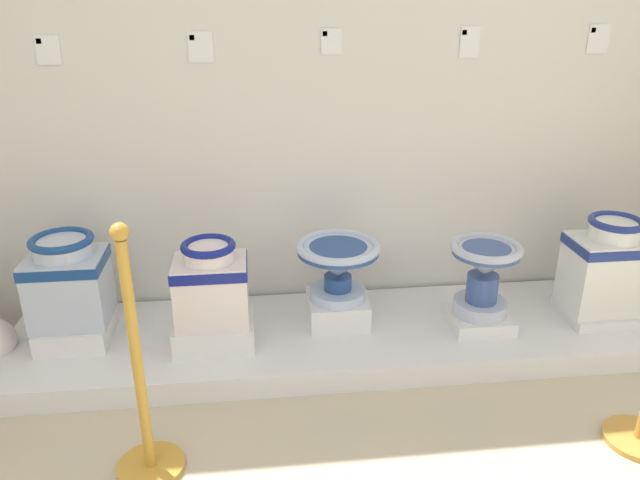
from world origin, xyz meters
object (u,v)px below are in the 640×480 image
plinth_block_slender_white (479,319)px  plinth_block_leftmost (599,312)px  info_placard_third (331,41)px  plinth_block_central_ornate (77,330)px  plinth_block_broad_patterned (337,309)px  info_placard_first (48,50)px  antique_toilet_leftmost (608,264)px  info_placard_second (200,47)px  stanchion_post_near_left (143,405)px  plinth_block_pale_glazed (215,331)px  info_placard_fifth (598,39)px  antique_toilet_slender_white (484,268)px  antique_toilet_central_ornate (68,278)px  info_placard_fourth (469,42)px  antique_toilet_pale_glazed (211,282)px  antique_toilet_broad_patterned (338,261)px

plinth_block_slender_white → plinth_block_leftmost: plinth_block_slender_white is taller
info_placard_third → plinth_block_central_ornate: bearing=-163.8°
plinth_block_broad_patterned → plinth_block_leftmost: 1.39m
plinth_block_leftmost → info_placard_first: 3.05m
plinth_block_slender_white → info_placard_first: bearing=167.1°
antique_toilet_leftmost → info_placard_second: 2.31m
plinth_block_slender_white → stanchion_post_near_left: stanchion_post_near_left is taller
plinth_block_pale_glazed → info_placard_fifth: (2.01, 0.49, 1.30)m
plinth_block_pale_glazed → stanchion_post_near_left: 0.75m
antique_toilet_slender_white → info_placard_fifth: size_ratio=2.63×
plinth_block_slender_white → info_placard_first: size_ratio=2.28×
antique_toilet_central_ornate → plinth_block_broad_patterned: 1.33m
antique_toilet_central_ornate → info_placard_first: (-0.03, 0.38, 1.01)m
plinth_block_pale_glazed → antique_toilet_slender_white: antique_toilet_slender_white is taller
antique_toilet_leftmost → antique_toilet_central_ornate: bearing=178.3°
antique_toilet_slender_white → stanchion_post_near_left: size_ratio=0.37×
plinth_block_leftmost → info_placard_third: info_placard_third is taller
plinth_block_slender_white → antique_toilet_leftmost: bearing=1.2°
info_placard_fifth → antique_toilet_slender_white: bearing=-145.1°
plinth_block_broad_patterned → info_placard_first: (-1.33, 0.34, 1.27)m
info_placard_fifth → info_placard_third: bearing=-180.0°
plinth_block_pale_glazed → antique_toilet_leftmost: bearing=0.9°
plinth_block_leftmost → info_placard_fifth: size_ratio=2.68×
plinth_block_central_ornate → info_placard_second: (0.67, 0.38, 1.29)m
antique_toilet_central_ornate → plinth_block_slender_white: (2.02, -0.09, -0.30)m
info_placard_fourth → antique_toilet_pale_glazed: bearing=-159.8°
antique_toilet_leftmost → info_placard_fifth: info_placard_fifth is taller
plinth_block_pale_glazed → antique_toilet_broad_patterned: 0.70m
antique_toilet_broad_patterned → info_placard_third: 1.08m
antique_toilet_broad_patterned → info_placard_second: (-0.63, 0.34, 1.01)m
info_placard_fifth → stanchion_post_near_left: (-2.23, -1.19, -1.18)m
antique_toilet_slender_white → info_placard_first: info_placard_first is taller
plinth_block_slender_white → stanchion_post_near_left: bearing=-155.2°
plinth_block_central_ornate → info_placard_third: info_placard_third is taller
antique_toilet_central_ornate → info_placard_fourth: size_ratio=2.86×
stanchion_post_near_left → info_placard_third: bearing=54.5°
info_placard_fourth → info_placard_fifth: info_placard_fifth is taller
plinth_block_central_ornate → antique_toilet_leftmost: (2.68, -0.08, 0.25)m
plinth_block_central_ornate → info_placard_fifth: bearing=8.0°
antique_toilet_broad_patterned → info_placard_third: (0.00, 0.34, 1.03)m
antique_toilet_pale_glazed → info_placard_third: size_ratio=3.30×
antique_toilet_leftmost → info_placard_third: 1.80m
antique_toilet_slender_white → antique_toilet_leftmost: bearing=1.2°
plinth_block_pale_glazed → info_placard_second: info_placard_second is taller
antique_toilet_slender_white → plinth_block_leftmost: bearing=1.2°
antique_toilet_central_ornate → info_placard_third: (1.30, 0.38, 1.03)m
antique_toilet_leftmost → info_placard_fifth: (0.01, 0.46, 1.07)m
info_placard_first → info_placard_third: (1.34, -0.00, 0.03)m
plinth_block_broad_patterned → antique_toilet_pale_glazed: bearing=-166.8°
plinth_block_pale_glazed → plinth_block_slender_white: 1.34m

